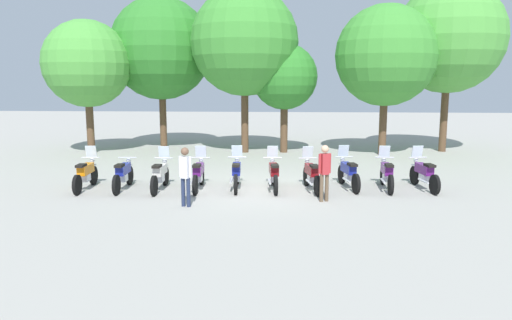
{
  "coord_description": "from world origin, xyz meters",
  "views": [
    {
      "loc": [
        0.98,
        -15.45,
        3.52
      ],
      "look_at": [
        0.0,
        0.5,
        0.9
      ],
      "focal_mm": 33.93,
      "sensor_mm": 36.0,
      "label": 1
    }
  ],
  "objects_px": {
    "tree_4": "(386,56)",
    "motorcycle_8": "(387,174)",
    "motorcycle_3": "(199,174)",
    "person_0": "(325,169)",
    "motorcycle_7": "(348,173)",
    "tree_0": "(87,64)",
    "motorcycle_5": "(274,174)",
    "tree_5": "(449,38)",
    "motorcycle_6": "(311,175)",
    "tree_1": "(161,49)",
    "tree_3": "(284,77)",
    "motorcycle_9": "(424,174)",
    "tree_2": "(245,42)",
    "motorcycle_4": "(236,173)",
    "person_1": "(185,172)",
    "motorcycle_0": "(86,174)",
    "motorcycle_1": "(123,174)",
    "motorcycle_2": "(160,174)"
  },
  "relations": [
    {
      "from": "motorcycle_5",
      "to": "tree_3",
      "type": "height_order",
      "value": "tree_3"
    },
    {
      "from": "motorcycle_5",
      "to": "motorcycle_4",
      "type": "bearing_deg",
      "value": 82.44
    },
    {
      "from": "motorcycle_1",
      "to": "tree_4",
      "type": "xyz_separation_m",
      "value": [
        9.94,
        8.21,
        4.18
      ]
    },
    {
      "from": "tree_3",
      "to": "motorcycle_1",
      "type": "bearing_deg",
      "value": -120.88
    },
    {
      "from": "person_1",
      "to": "motorcycle_0",
      "type": "bearing_deg",
      "value": -99.47
    },
    {
      "from": "person_0",
      "to": "tree_2",
      "type": "relative_size",
      "value": 0.21
    },
    {
      "from": "motorcycle_1",
      "to": "motorcycle_9",
      "type": "distance_m",
      "value": 9.85
    },
    {
      "from": "motorcycle_3",
      "to": "person_0",
      "type": "height_order",
      "value": "person_0"
    },
    {
      "from": "person_0",
      "to": "tree_0",
      "type": "xyz_separation_m",
      "value": [
        -10.72,
        9.09,
        3.34
      ]
    },
    {
      "from": "tree_1",
      "to": "tree_3",
      "type": "height_order",
      "value": "tree_1"
    },
    {
      "from": "motorcycle_7",
      "to": "tree_0",
      "type": "height_order",
      "value": "tree_0"
    },
    {
      "from": "person_1",
      "to": "tree_5",
      "type": "bearing_deg",
      "value": 155.8
    },
    {
      "from": "motorcycle_3",
      "to": "motorcycle_4",
      "type": "height_order",
      "value": "same"
    },
    {
      "from": "motorcycle_4",
      "to": "tree_3",
      "type": "height_order",
      "value": "tree_3"
    },
    {
      "from": "motorcycle_6",
      "to": "tree_1",
      "type": "relative_size",
      "value": 0.28
    },
    {
      "from": "motorcycle_0",
      "to": "motorcycle_5",
      "type": "distance_m",
      "value": 6.16
    },
    {
      "from": "motorcycle_0",
      "to": "tree_3",
      "type": "xyz_separation_m",
      "value": [
        6.44,
        8.76,
        3.18
      ]
    },
    {
      "from": "motorcycle_3",
      "to": "motorcycle_6",
      "type": "relative_size",
      "value": 1.01
    },
    {
      "from": "person_1",
      "to": "tree_5",
      "type": "relative_size",
      "value": 0.2
    },
    {
      "from": "motorcycle_2",
      "to": "motorcycle_4",
      "type": "relative_size",
      "value": 1.0
    },
    {
      "from": "motorcycle_4",
      "to": "motorcycle_6",
      "type": "bearing_deg",
      "value": -95.51
    },
    {
      "from": "motorcycle_1",
      "to": "tree_5",
      "type": "xyz_separation_m",
      "value": [
        13.19,
        9.51,
        5.07
      ]
    },
    {
      "from": "motorcycle_9",
      "to": "tree_2",
      "type": "relative_size",
      "value": 0.27
    },
    {
      "from": "motorcycle_3",
      "to": "motorcycle_8",
      "type": "height_order",
      "value": "same"
    },
    {
      "from": "motorcycle_3",
      "to": "motorcycle_6",
      "type": "xyz_separation_m",
      "value": [
        3.68,
        0.11,
        0.0
      ]
    },
    {
      "from": "motorcycle_1",
      "to": "motorcycle_2",
      "type": "distance_m",
      "value": 1.23
    },
    {
      "from": "tree_4",
      "to": "motorcycle_8",
      "type": "bearing_deg",
      "value": -99.88
    },
    {
      "from": "motorcycle_6",
      "to": "tree_1",
      "type": "xyz_separation_m",
      "value": [
        -7.37,
        9.88,
        4.65
      ]
    },
    {
      "from": "motorcycle_2",
      "to": "tree_2",
      "type": "xyz_separation_m",
      "value": [
        2.04,
        8.62,
        4.85
      ]
    },
    {
      "from": "motorcycle_2",
      "to": "person_1",
      "type": "relative_size",
      "value": 1.3
    },
    {
      "from": "tree_0",
      "to": "tree_1",
      "type": "distance_m",
      "value": 3.89
    },
    {
      "from": "motorcycle_7",
      "to": "tree_5",
      "type": "bearing_deg",
      "value": -43.54
    },
    {
      "from": "motorcycle_6",
      "to": "person_0",
      "type": "relative_size",
      "value": 1.29
    },
    {
      "from": "tree_3",
      "to": "tree_5",
      "type": "distance_m",
      "value": 8.24
    },
    {
      "from": "motorcycle_6",
      "to": "motorcycle_1",
      "type": "bearing_deg",
      "value": 82.15
    },
    {
      "from": "tree_2",
      "to": "tree_5",
      "type": "xyz_separation_m",
      "value": [
        9.92,
        0.9,
        0.21
      ]
    },
    {
      "from": "motorcycle_2",
      "to": "motorcycle_4",
      "type": "height_order",
      "value": "same"
    },
    {
      "from": "motorcycle_5",
      "to": "tree_5",
      "type": "relative_size",
      "value": 0.27
    },
    {
      "from": "tree_5",
      "to": "person_0",
      "type": "bearing_deg",
      "value": -122.21
    },
    {
      "from": "motorcycle_8",
      "to": "tree_3",
      "type": "distance_m",
      "value": 9.37
    },
    {
      "from": "person_0",
      "to": "tree_0",
      "type": "distance_m",
      "value": 14.45
    },
    {
      "from": "tree_2",
      "to": "tree_5",
      "type": "relative_size",
      "value": 0.97
    },
    {
      "from": "motorcycle_3",
      "to": "tree_2",
      "type": "xyz_separation_m",
      "value": [
        0.81,
        8.44,
        4.85
      ]
    },
    {
      "from": "tree_1",
      "to": "person_1",
      "type": "bearing_deg",
      "value": -73.05
    },
    {
      "from": "motorcycle_8",
      "to": "person_0",
      "type": "bearing_deg",
      "value": 131.72
    },
    {
      "from": "motorcycle_8",
      "to": "person_1",
      "type": "distance_m",
      "value": 6.67
    },
    {
      "from": "motorcycle_3",
      "to": "person_1",
      "type": "bearing_deg",
      "value": 178.41
    },
    {
      "from": "tree_1",
      "to": "tree_5",
      "type": "relative_size",
      "value": 0.95
    },
    {
      "from": "motorcycle_6",
      "to": "tree_4",
      "type": "distance_m",
      "value": 9.74
    },
    {
      "from": "motorcycle_0",
      "to": "motorcycle_7",
      "type": "xyz_separation_m",
      "value": [
        8.6,
        0.7,
        0.0
      ]
    }
  ]
}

